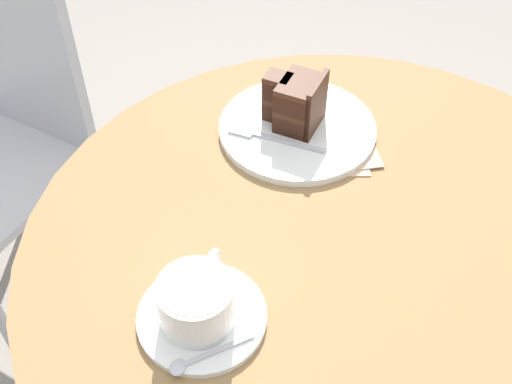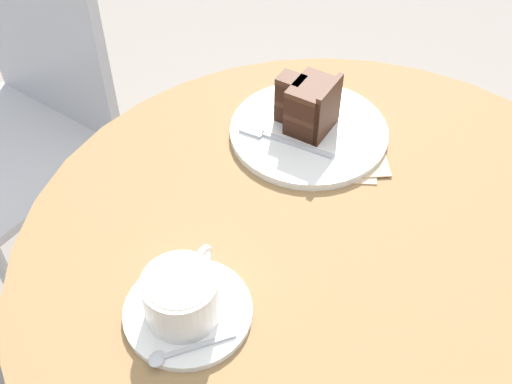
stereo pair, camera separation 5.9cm
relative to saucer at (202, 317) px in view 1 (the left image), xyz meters
name	(u,v)px [view 1 (the left image)]	position (x,y,z in m)	size (l,w,h in m)	color
cafe_table	(341,295)	(0.16, -0.14, -0.12)	(0.84, 0.84, 0.72)	olive
saucer	(202,317)	(0.00, 0.00, 0.00)	(0.15, 0.15, 0.01)	white
coffee_cup	(197,301)	(0.00, 0.00, 0.04)	(0.12, 0.09, 0.06)	white
teaspoon	(201,358)	(-0.05, -0.02, 0.01)	(0.07, 0.08, 0.00)	#B7B7BC
cake_plate	(297,129)	(0.35, -0.02, 0.00)	(0.23, 0.23, 0.01)	white
cake_slice	(297,102)	(0.36, -0.02, 0.05)	(0.08, 0.09, 0.08)	#381E14
fork	(265,136)	(0.31, 0.02, 0.01)	(0.02, 0.15, 0.00)	#B7B7BC
napkin	(320,142)	(0.34, -0.06, 0.00)	(0.19, 0.20, 0.00)	tan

